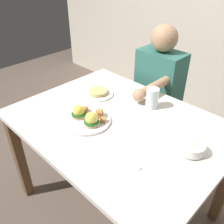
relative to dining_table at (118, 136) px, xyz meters
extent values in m
plane|color=brown|center=(0.00, 0.00, -0.63)|extent=(6.00, 6.00, 0.00)
cube|color=white|center=(0.00, 0.00, 0.09)|extent=(1.20, 0.90, 0.03)
cube|color=#3F7F51|center=(0.00, -0.40, 0.10)|extent=(1.20, 0.06, 0.00)
cube|color=#3F7F51|center=(0.00, 0.40, 0.10)|extent=(1.20, 0.06, 0.00)
cube|color=brown|center=(-0.55, -0.40, -0.28)|extent=(0.06, 0.06, 0.71)
cube|color=brown|center=(-0.55, 0.40, -0.28)|extent=(0.06, 0.06, 0.71)
cylinder|color=white|center=(-0.12, -0.13, 0.11)|extent=(0.27, 0.27, 0.01)
cylinder|color=tan|center=(-0.18, -0.14, 0.13)|extent=(0.08, 0.08, 0.02)
cylinder|color=#236028|center=(-0.18, -0.14, 0.14)|extent=(0.08, 0.08, 0.01)
sphere|color=yellow|center=(-0.18, -0.14, 0.16)|extent=(0.06, 0.06, 0.06)
cylinder|color=tan|center=(-0.07, -0.14, 0.13)|extent=(0.08, 0.08, 0.02)
cylinder|color=#236028|center=(-0.07, -0.14, 0.14)|extent=(0.08, 0.08, 0.01)
sphere|color=#F7DB56|center=(-0.07, -0.14, 0.16)|extent=(0.07, 0.07, 0.07)
cube|color=#B77A42|center=(-0.04, -0.08, 0.13)|extent=(0.04, 0.04, 0.02)
cube|color=#AD7038|center=(-0.19, -0.08, 0.13)|extent=(0.03, 0.03, 0.03)
cube|color=tan|center=(-0.10, -0.05, 0.14)|extent=(0.04, 0.04, 0.04)
cube|color=tan|center=(-0.19, -0.08, 0.13)|extent=(0.03, 0.03, 0.03)
cube|color=#AD7038|center=(-0.08, -0.06, 0.14)|extent=(0.03, 0.03, 0.04)
cylinder|color=white|center=(0.43, 0.06, 0.11)|extent=(0.10, 0.10, 0.01)
cylinder|color=white|center=(0.43, 0.06, 0.14)|extent=(0.12, 0.12, 0.04)
cube|color=#B7E093|center=(0.43, 0.08, 0.15)|extent=(0.03, 0.03, 0.02)
cube|color=#F4A85B|center=(0.43, 0.04, 0.14)|extent=(0.03, 0.03, 0.02)
cube|color=#F4DB66|center=(0.40, 0.07, 0.14)|extent=(0.04, 0.04, 0.03)
cube|color=#F4DB66|center=(0.43, 0.06, 0.14)|extent=(0.03, 0.03, 0.03)
cube|color=#F4DB66|center=(0.44, 0.08, 0.15)|extent=(0.04, 0.04, 0.03)
cube|color=#B7E093|center=(0.41, 0.06, 0.15)|extent=(0.03, 0.03, 0.03)
cube|color=#F4A85B|center=(0.43, 0.06, 0.14)|extent=(0.04, 0.04, 0.03)
cube|color=#F4A85B|center=(0.43, 0.05, 0.14)|extent=(0.03, 0.03, 0.02)
cube|color=#B7E093|center=(0.43, 0.06, 0.15)|extent=(0.03, 0.03, 0.02)
cube|color=silver|center=(0.23, -0.19, 0.11)|extent=(0.12, 0.02, 0.00)
cube|color=silver|center=(0.31, -0.20, 0.11)|extent=(0.04, 0.03, 0.00)
cylinder|color=silver|center=(0.04, 0.25, 0.17)|extent=(0.08, 0.08, 0.13)
cylinder|color=silver|center=(0.04, 0.25, 0.14)|extent=(0.07, 0.07, 0.07)
cylinder|color=white|center=(-0.30, 0.13, 0.11)|extent=(0.20, 0.20, 0.01)
cylinder|color=#DBBC70|center=(-0.30, 0.13, 0.13)|extent=(0.12, 0.12, 0.02)
cylinder|color=#33333D|center=(-0.25, 0.53, -0.41)|extent=(0.11, 0.11, 0.45)
cylinder|color=#33333D|center=(-0.07, 0.53, -0.41)|extent=(0.11, 0.11, 0.45)
cube|color=#2D665B|center=(-0.16, 0.63, 0.07)|extent=(0.34, 0.20, 0.50)
sphere|color=tan|center=(-0.16, 0.63, 0.41)|extent=(0.19, 0.19, 0.19)
cylinder|color=tan|center=(-0.04, 0.38, 0.17)|extent=(0.06, 0.30, 0.06)
sphere|color=tan|center=(-0.04, 0.23, 0.17)|extent=(0.08, 0.08, 0.08)
camera|label=1|loc=(0.77, -0.82, 0.91)|focal=39.11mm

